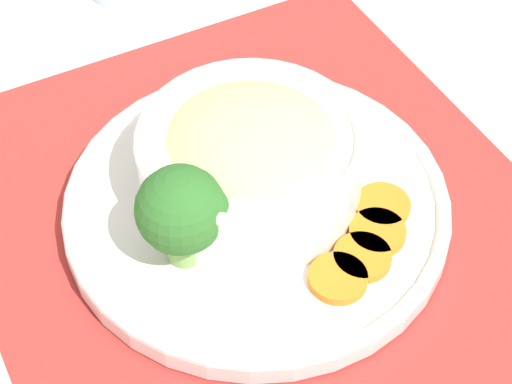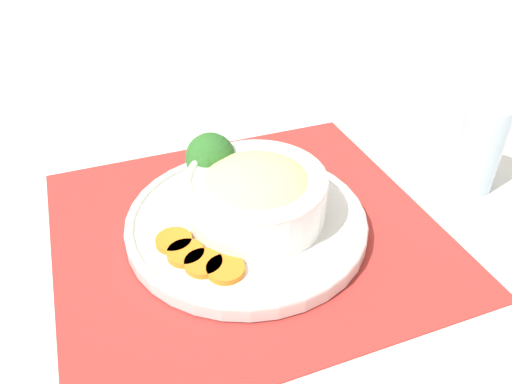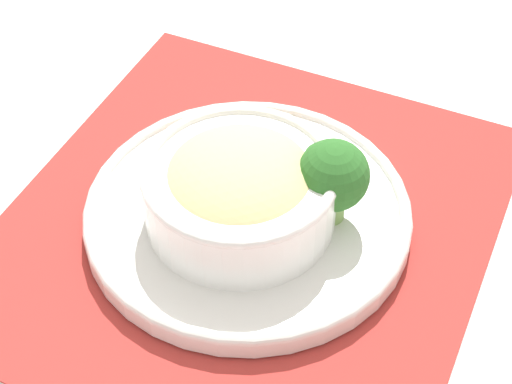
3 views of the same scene
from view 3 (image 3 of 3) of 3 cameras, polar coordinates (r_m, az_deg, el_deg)
ground_plane at (r=0.75m, az=-0.55°, el=-2.16°), size 4.00×4.00×0.00m
placemat at (r=0.75m, az=-0.55°, el=-2.06°), size 0.46×0.49×0.00m
plate at (r=0.74m, az=-0.56°, el=-1.37°), size 0.28×0.28×0.02m
bowl at (r=0.71m, az=-0.99°, el=0.19°), size 0.16×0.16×0.07m
broccoli_floret at (r=0.70m, az=5.13°, el=1.05°), size 0.06×0.06×0.08m
carrot_slice_near at (r=0.80m, az=1.21°, el=3.67°), size 0.04×0.04×0.01m
carrot_slice_middle at (r=0.80m, az=-0.58°, el=3.82°), size 0.04×0.04×0.01m
carrot_slice_far at (r=0.80m, az=-2.38°, el=3.64°), size 0.04×0.04×0.01m
carrot_slice_extra at (r=0.79m, az=-4.06°, el=3.13°), size 0.04×0.04×0.01m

